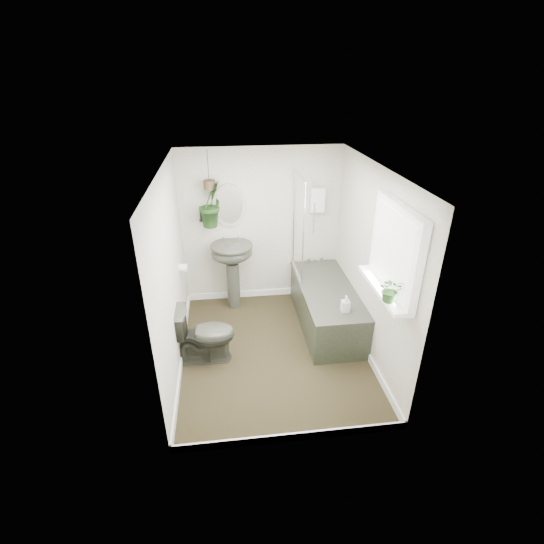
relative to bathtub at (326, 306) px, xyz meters
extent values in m
cube|color=black|center=(-0.80, -0.50, -0.30)|extent=(2.30, 2.80, 0.02)
cube|color=white|center=(-0.80, -0.50, 2.02)|extent=(2.30, 2.80, 0.02)
cube|color=silver|center=(-0.80, 0.91, 0.86)|extent=(2.30, 0.02, 2.30)
cube|color=silver|center=(-0.80, -1.91, 0.86)|extent=(2.30, 0.02, 2.30)
cube|color=silver|center=(-1.96, -0.50, 0.86)|extent=(0.02, 2.80, 2.30)
cube|color=silver|center=(0.36, -0.50, 0.86)|extent=(0.02, 2.80, 2.30)
cube|color=white|center=(-0.80, -0.50, -0.24)|extent=(2.30, 2.80, 0.10)
cube|color=white|center=(0.00, 0.84, 1.26)|extent=(0.20, 0.10, 0.35)
ellipsoid|color=#B7A999|center=(-1.25, 0.87, 1.21)|extent=(0.46, 0.03, 0.62)
cylinder|color=black|center=(-1.65, 0.86, 1.11)|extent=(0.04, 0.04, 0.22)
cylinder|color=white|center=(-1.90, 0.20, 0.61)|extent=(0.11, 0.11, 0.11)
cube|color=white|center=(0.29, -1.20, 1.36)|extent=(0.08, 1.00, 0.90)
cube|color=white|center=(0.22, -1.20, 0.94)|extent=(0.18, 1.00, 0.04)
cube|color=white|center=(0.24, -1.20, 1.36)|extent=(0.01, 0.86, 0.76)
imported|color=#35372E|center=(-1.65, -0.55, 0.08)|extent=(0.73, 0.42, 0.74)
imported|color=black|center=(0.17, -1.47, 1.08)|extent=(0.27, 0.25, 0.25)
imported|color=black|center=(-1.50, 0.75, 1.29)|extent=(0.44, 0.45, 0.64)
imported|color=#363333|center=(0.06, -0.59, 0.40)|extent=(0.10, 0.10, 0.21)
cylinder|color=#423221|center=(-1.50, 0.75, 1.55)|extent=(0.16, 0.16, 0.12)
camera|label=1|loc=(-1.32, -4.49, 2.90)|focal=26.00mm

